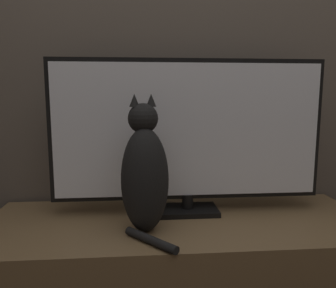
# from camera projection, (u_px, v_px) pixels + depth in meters

# --- Properties ---
(wall_back) EXTENTS (4.80, 0.05, 2.60)m
(wall_back) POSITION_uv_depth(u_px,v_px,m) (172.00, 2.00, 1.46)
(wall_back) COLOR #60564C
(wall_back) RESTS_ON ground_plane
(tv_stand) EXTENTS (1.50, 0.55, 0.41)m
(tv_stand) POSITION_uv_depth(u_px,v_px,m) (179.00, 269.00, 1.30)
(tv_stand) COLOR brown
(tv_stand) RESTS_ON ground_plane
(tv) EXTENTS (1.09, 0.15, 0.62)m
(tv) POSITION_uv_depth(u_px,v_px,m) (188.00, 133.00, 1.31)
(tv) COLOR black
(tv) RESTS_ON tv_stand
(cat) EXTENTS (0.19, 0.29, 0.49)m
(cat) POSITION_uv_depth(u_px,v_px,m) (145.00, 174.00, 1.14)
(cat) COLOR black
(cat) RESTS_ON tv_stand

